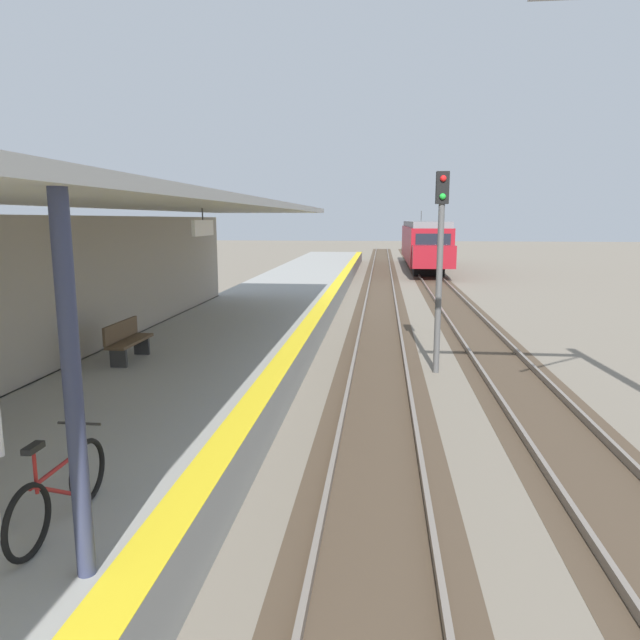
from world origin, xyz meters
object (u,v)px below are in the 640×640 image
(bicycle_beside_commuter, at_px, (60,492))
(platform_bench, at_px, (127,340))
(rail_signal_post, at_px, (440,252))
(approaching_train, at_px, (424,242))

(bicycle_beside_commuter, relative_size, platform_bench, 1.14)
(platform_bench, bearing_deg, rail_signal_post, 23.38)
(approaching_train, distance_m, bicycle_beside_commuter, 43.22)
(approaching_train, relative_size, rail_signal_post, 3.77)
(bicycle_beside_commuter, height_order, rail_signal_post, rail_signal_post)
(approaching_train, distance_m, rail_signal_post, 32.86)
(approaching_train, xyz_separation_m, bicycle_beside_commuter, (-6.60, -42.70, -0.88))
(rail_signal_post, height_order, platform_bench, rail_signal_post)
(bicycle_beside_commuter, height_order, platform_bench, bicycle_beside_commuter)
(platform_bench, bearing_deg, bicycle_beside_commuter, -70.62)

